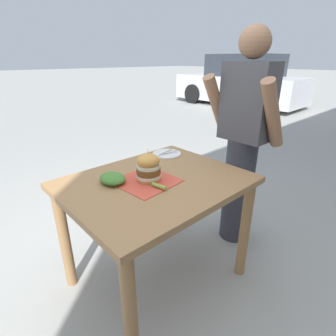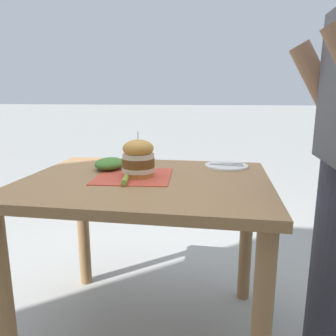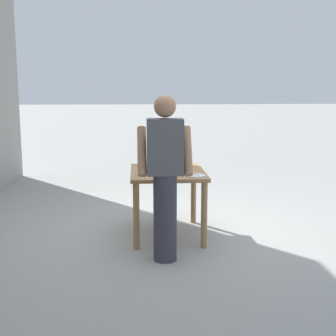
# 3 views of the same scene
# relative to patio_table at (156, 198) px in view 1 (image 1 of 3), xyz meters

# --- Properties ---
(ground_plane) EXTENTS (80.00, 80.00, 0.00)m
(ground_plane) POSITION_rel_patio_table_xyz_m (0.00, 0.00, -0.66)
(ground_plane) COLOR #9E9E99
(patio_table) EXTENTS (0.87, 1.08, 0.79)m
(patio_table) POSITION_rel_patio_table_xyz_m (0.00, 0.00, 0.00)
(patio_table) COLOR #9E7247
(patio_table) RESTS_ON ground
(serving_paper) EXTENTS (0.36, 0.36, 0.00)m
(serving_paper) POSITION_rel_patio_table_xyz_m (-0.02, -0.06, 0.13)
(serving_paper) COLOR #D64C38
(serving_paper) RESTS_ON patio_table
(sandwich) EXTENTS (0.15, 0.15, 0.20)m
(sandwich) POSITION_rel_patio_table_xyz_m (-0.02, -0.04, 0.22)
(sandwich) COLOR gold
(sandwich) RESTS_ON serving_paper
(pickle_spear) EXTENTS (0.10, 0.04, 0.02)m
(pickle_spear) POSITION_rel_patio_table_xyz_m (0.10, -0.06, 0.15)
(pickle_spear) COLOR #8EA83D
(pickle_spear) RESTS_ON serving_paper
(side_plate_with_forks) EXTENTS (0.22, 0.22, 0.02)m
(side_plate_with_forks) POSITION_rel_patio_table_xyz_m (-0.29, 0.36, 0.14)
(side_plate_with_forks) COLOR white
(side_plate_with_forks) RESTS_ON patio_table
(side_salad) EXTENTS (0.18, 0.14, 0.06)m
(side_salad) POSITION_rel_patio_table_xyz_m (-0.14, -0.22, 0.16)
(side_salad) COLOR #477F33
(side_salad) RESTS_ON patio_table
(diner_across_table) EXTENTS (0.55, 0.35, 1.69)m
(diner_across_table) POSITION_rel_patio_table_xyz_m (0.08, 0.82, 0.23)
(diner_across_table) COLOR #33333D
(diner_across_table) RESTS_ON ground
(parked_car_near_curb) EXTENTS (4.24, 1.91, 1.60)m
(parked_car_near_curb) POSITION_rel_patio_table_xyz_m (-3.95, 7.00, 0.06)
(parked_car_near_curb) COLOR silver
(parked_car_near_curb) RESTS_ON ground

